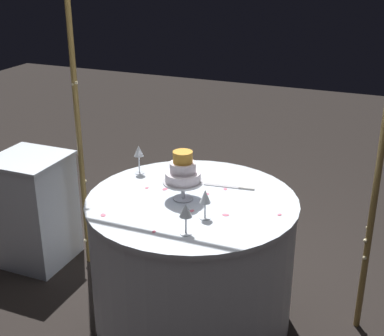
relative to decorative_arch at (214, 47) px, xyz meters
name	(u,v)px	position (x,y,z in m)	size (l,w,h in m)	color
ground_plane	(192,318)	(0.00, -0.31, -1.58)	(12.00, 12.00, 0.00)	black
decorative_arch	(214,47)	(0.00, 0.00, 0.00)	(1.90, 0.06, 2.50)	olive
main_table	(192,261)	(0.00, -0.31, -1.18)	(1.17, 1.17, 0.80)	silver
side_table	(34,209)	(-1.28, -0.11, -1.19)	(0.47, 0.47, 0.78)	silver
tiered_cake	(183,172)	(-0.05, -0.33, -0.62)	(0.22, 0.22, 0.28)	silver
wine_glass_0	(139,152)	(-0.44, -0.10, -0.65)	(0.06, 0.06, 0.18)	silver
wine_glass_1	(186,212)	(0.12, -0.68, -0.66)	(0.06, 0.06, 0.16)	silver
wine_glass_2	(205,198)	(0.15, -0.50, -0.67)	(0.06, 0.06, 0.16)	silver
cake_knife	(232,187)	(0.15, -0.08, -0.78)	(0.30, 0.06, 0.01)	silver
rose_petal_0	(154,232)	(-0.03, -0.73, -0.78)	(0.03, 0.02, 0.00)	#EA6B84
rose_petal_1	(226,215)	(0.23, -0.42, -0.78)	(0.04, 0.03, 0.00)	#EA6B84
rose_petal_2	(103,215)	(-0.35, -0.67, -0.78)	(0.04, 0.03, 0.00)	#EA6B84
rose_petal_3	(225,189)	(0.12, -0.12, -0.78)	(0.03, 0.02, 0.00)	#EA6B84
rose_petal_4	(192,211)	(0.05, -0.45, -0.78)	(0.03, 0.02, 0.00)	#EA6B84
rose_petal_5	(184,178)	(-0.15, -0.07, -0.78)	(0.03, 0.02, 0.00)	#EA6B84
rose_petal_6	(165,189)	(-0.19, -0.25, -0.78)	(0.04, 0.03, 0.00)	#EA6B84
rose_petal_7	(279,215)	(0.49, -0.32, -0.78)	(0.03, 0.02, 0.00)	#EA6B84
rose_petal_8	(147,188)	(-0.30, -0.28, -0.78)	(0.03, 0.02, 0.00)	#EA6B84
rose_petal_9	(207,201)	(0.09, -0.31, -0.78)	(0.04, 0.03, 0.00)	#EA6B84
rose_petal_10	(199,185)	(-0.03, -0.13, -0.78)	(0.03, 0.02, 0.00)	#EA6B84
rose_petal_11	(207,194)	(0.05, -0.22, -0.78)	(0.03, 0.02, 0.00)	#EA6B84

